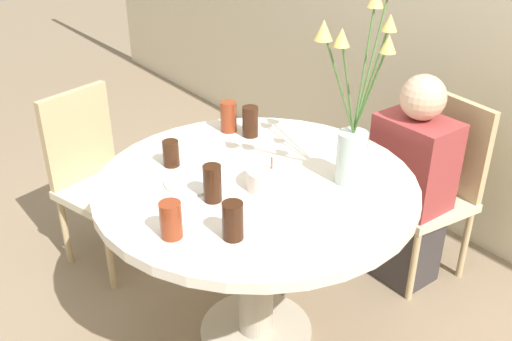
# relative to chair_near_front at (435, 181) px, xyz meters

# --- Properties ---
(ground_plane) EXTENTS (16.00, 16.00, 0.00)m
(ground_plane) POSITION_rel_chair_near_front_xyz_m (-0.11, -0.98, -0.49)
(ground_plane) COLOR #89755B
(dining_table) EXTENTS (1.22, 1.22, 0.77)m
(dining_table) POSITION_rel_chair_near_front_xyz_m (-0.11, -0.98, 0.13)
(dining_table) COLOR silver
(dining_table) RESTS_ON ground_plane
(chair_near_front) EXTENTS (0.44, 0.44, 0.88)m
(chair_near_front) POSITION_rel_chair_near_front_xyz_m (0.00, 0.00, 0.00)
(chair_near_front) COLOR beige
(chair_near_front) RESTS_ON ground_plane
(chair_far_back) EXTENTS (0.49, 0.49, 0.88)m
(chair_far_back) POSITION_rel_chair_near_front_xyz_m (-1.06, -1.26, 0.00)
(chair_far_back) COLOR beige
(chair_far_back) RESTS_ON ground_plane
(birthday_cake) EXTENTS (0.19, 0.19, 0.12)m
(birthday_cake) POSITION_rel_chair_near_front_xyz_m (-0.04, -0.97, 0.32)
(birthday_cake) COLOR white
(birthday_cake) RESTS_ON dining_table
(flower_vase) EXTENTS (0.23, 0.36, 0.72)m
(flower_vase) POSITION_rel_chair_near_front_xyz_m (0.11, -0.71, 0.54)
(flower_vase) COLOR #B2C6C1
(flower_vase) RESTS_ON dining_table
(side_plate) EXTENTS (0.21, 0.21, 0.01)m
(side_plate) POSITION_rel_chair_near_front_xyz_m (-0.24, -1.18, 0.29)
(side_plate) COLOR silver
(side_plate) RESTS_ON dining_table
(drink_glass_0) EXTENTS (0.06, 0.06, 0.10)m
(drink_glass_0) POSITION_rel_chair_near_front_xyz_m (-0.41, -1.18, 0.33)
(drink_glass_0) COLOR #33190C
(drink_glass_0) RESTS_ON dining_table
(drink_glass_1) EXTENTS (0.07, 0.07, 0.13)m
(drink_glass_1) POSITION_rel_chair_near_front_xyz_m (-0.45, -0.76, 0.35)
(drink_glass_1) COLOR #33190C
(drink_glass_1) RESTS_ON dining_table
(drink_glass_2) EXTENTS (0.07, 0.07, 0.14)m
(drink_glass_2) POSITION_rel_chair_near_front_xyz_m (-0.08, -1.19, 0.35)
(drink_glass_2) COLOR #33190C
(drink_glass_2) RESTS_ON dining_table
(drink_glass_3) EXTENTS (0.07, 0.07, 0.14)m
(drink_glass_3) POSITION_rel_chair_near_front_xyz_m (-0.55, -0.81, 0.35)
(drink_glass_3) COLOR maroon
(drink_glass_3) RESTS_ON dining_table
(drink_glass_4) EXTENTS (0.07, 0.07, 0.13)m
(drink_glass_4) POSITION_rel_chair_near_front_xyz_m (0.15, -1.27, 0.35)
(drink_glass_4) COLOR #33190C
(drink_glass_4) RESTS_ON dining_table
(drink_glass_5) EXTENTS (0.07, 0.07, 0.12)m
(drink_glass_5) POSITION_rel_chair_near_front_xyz_m (0.02, -1.42, 0.34)
(drink_glass_5) COLOR maroon
(drink_glass_5) RESTS_ON dining_table
(person_guest) EXTENTS (0.34, 0.24, 1.04)m
(person_guest) POSITION_rel_chair_near_front_xyz_m (-0.02, -0.16, -0.00)
(person_guest) COLOR #383333
(person_guest) RESTS_ON ground_plane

